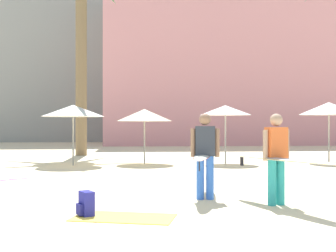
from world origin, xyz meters
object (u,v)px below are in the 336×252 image
object	(u,v)px
cafe_umbrella_1	(73,111)
person_mid_center	(278,157)
cafe_umbrella_5	(144,115)
backpack	(86,204)
person_mid_right	(204,153)
beach_towel	(124,217)
cafe_umbrella_0	(329,108)
cafe_umbrella_2	(225,110)

from	to	relation	value
cafe_umbrella_1	person_mid_center	world-z (taller)	cafe_umbrella_1
cafe_umbrella_1	cafe_umbrella_5	xyz separation A→B (m)	(2.73, 0.57, -0.15)
backpack	person_mid_right	bearing A→B (deg)	-172.20
beach_towel	cafe_umbrella_0	bearing A→B (deg)	50.80
cafe_umbrella_1	beach_towel	xyz separation A→B (m)	(2.17, -9.47, -2.08)
cafe_umbrella_0	beach_towel	xyz separation A→B (m)	(-8.16, -10.00, -2.23)
cafe_umbrella_5	person_mid_right	world-z (taller)	cafe_umbrella_5
cafe_umbrella_5	beach_towel	size ratio (longest dim) A/B	1.33
cafe_umbrella_0	cafe_umbrella_1	bearing A→B (deg)	-177.06
cafe_umbrella_1	person_mid_center	xyz separation A→B (m)	(5.06, -8.68, -1.16)
cafe_umbrella_0	cafe_umbrella_2	world-z (taller)	cafe_umbrella_0
cafe_umbrella_0	person_mid_right	bearing A→B (deg)	-128.47
cafe_umbrella_0	backpack	distance (m)	13.34
cafe_umbrella_5	backpack	size ratio (longest dim) A/B	5.26
cafe_umbrella_5	beach_towel	world-z (taller)	cafe_umbrella_5
cafe_umbrella_1	cafe_umbrella_2	size ratio (longest dim) A/B	1.02
beach_towel	backpack	world-z (taller)	backpack
person_mid_right	person_mid_center	bearing A→B (deg)	-122.55
beach_towel	backpack	bearing A→B (deg)	164.53
cafe_umbrella_2	beach_towel	size ratio (longest dim) A/B	1.41
cafe_umbrella_1	person_mid_right	bearing A→B (deg)	-63.68
person_mid_right	cafe_umbrella_2	bearing A→B (deg)	-9.34
cafe_umbrella_1	backpack	distance (m)	9.61
cafe_umbrella_1	beach_towel	world-z (taller)	cafe_umbrella_1
cafe_umbrella_0	person_mid_right	xyz separation A→B (m)	(-6.53, -8.22, -1.29)
cafe_umbrella_2	cafe_umbrella_5	size ratio (longest dim) A/B	1.06
cafe_umbrella_1	cafe_umbrella_5	world-z (taller)	cafe_umbrella_1
cafe_umbrella_2	person_mid_center	xyz separation A→B (m)	(-0.91, -9.05, -1.20)
cafe_umbrella_0	person_mid_right	distance (m)	10.57
cafe_umbrella_1	beach_towel	bearing A→B (deg)	-77.08
cafe_umbrella_0	person_mid_right	size ratio (longest dim) A/B	0.91
cafe_umbrella_0	beach_towel	world-z (taller)	cafe_umbrella_0
cafe_umbrella_2	beach_towel	distance (m)	10.76
cafe_umbrella_5	person_mid_right	size ratio (longest dim) A/B	0.81
cafe_umbrella_2	cafe_umbrella_5	xyz separation A→B (m)	(-3.24, 0.20, -0.20)
cafe_umbrella_0	cafe_umbrella_5	distance (m)	7.61
cafe_umbrella_0	cafe_umbrella_5	bearing A→B (deg)	179.72
cafe_umbrella_2	backpack	bearing A→B (deg)	-114.62
beach_towel	person_mid_right	world-z (taller)	person_mid_right
cafe_umbrella_5	person_mid_center	bearing A→B (deg)	-75.88
cafe_umbrella_2	backpack	xyz separation A→B (m)	(-4.43, -9.67, -1.94)
cafe_umbrella_0	cafe_umbrella_5	xyz separation A→B (m)	(-7.60, 0.04, -0.29)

